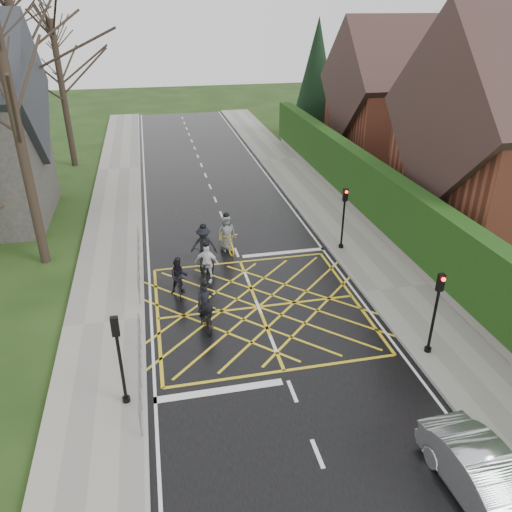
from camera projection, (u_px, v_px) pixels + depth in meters
name	position (u px, v px, depth m)	size (l,w,h in m)	color
ground	(258.00, 307.00, 20.10)	(120.00, 120.00, 0.00)	black
road	(258.00, 307.00, 20.10)	(9.00, 80.00, 0.01)	black
sidewalk_right	(396.00, 289.00, 21.19)	(3.00, 80.00, 0.15)	gray
sidewalk_left	(104.00, 323.00, 18.95)	(3.00, 80.00, 0.15)	gray
stone_wall	(376.00, 225.00, 26.62)	(0.50, 38.00, 0.70)	slate
hedge	(380.00, 194.00, 25.82)	(0.90, 38.00, 2.80)	#13340E
house_far	(402.00, 103.00, 36.56)	(9.80, 8.80, 10.30)	brown
conifer	(316.00, 80.00, 42.48)	(4.60, 4.60, 10.00)	black
tree_near	(9.00, 87.00, 20.04)	(9.24, 9.24, 11.44)	black
tree_mid	(19.00, 51.00, 26.49)	(10.08, 10.08, 12.48)	black
tree_far	(58.00, 64.00, 34.24)	(8.40, 8.40, 10.40)	black
railing_south	(139.00, 362.00, 15.83)	(0.05, 5.04, 1.03)	slate
railing_north	(138.00, 257.00, 22.36)	(0.05, 6.04, 1.03)	slate
traffic_light_ne	(343.00, 219.00, 23.96)	(0.24, 0.31, 3.21)	black
traffic_light_se	(434.00, 315.00, 16.64)	(0.24, 0.31, 3.21)	black
traffic_light_sw	(120.00, 361.00, 14.48)	(0.24, 0.31, 3.21)	black
cyclist_rear	(206.00, 311.00, 18.72)	(0.81, 2.03, 1.94)	black
cyclist_back	(179.00, 280.00, 20.76)	(0.78, 1.71, 1.69)	black
cyclist_mid	(204.00, 250.00, 23.06)	(1.35, 2.22, 2.04)	black
cyclist_front	(207.00, 267.00, 21.60)	(1.29, 2.00, 1.94)	black
cyclist_lead	(227.00, 237.00, 24.41)	(1.02, 2.12, 1.98)	yellow
car	(486.00, 481.00, 12.02)	(1.40, 4.02, 1.33)	silver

